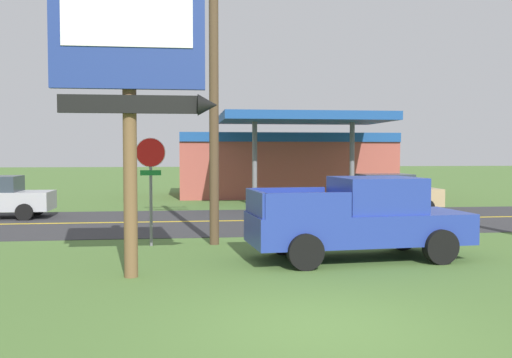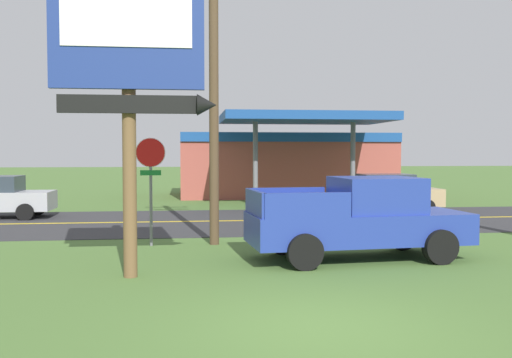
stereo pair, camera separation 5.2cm
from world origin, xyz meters
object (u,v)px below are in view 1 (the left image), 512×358
Objects in this scene: utility_pole at (214,68)px; pickup_blue_parked_on_lawn at (361,219)px; stop_sign at (151,172)px; gas_station at (284,162)px; motel_sign at (131,58)px; car_tan_far_lane at (387,193)px.

utility_pole is 5.78m from pickup_blue_parked_on_lawn.
pickup_blue_parked_on_lawn is (5.10, -2.53, -1.06)m from stop_sign.
utility_pole reaches higher than pickup_blue_parked_on_lawn.
stop_sign is at bearing -177.60° from utility_pole.
utility_pole is 1.70× the size of pickup_blue_parked_on_lawn.
motel_sign is at bearing -107.65° from gas_station.
pickup_blue_parked_on_lawn is at bearing -113.11° from car_tan_far_lane.
gas_station is (6.64, 17.21, -0.08)m from stop_sign.
car_tan_far_lane is at bearing 43.64° from utility_pole.
stop_sign is 0.25× the size of gas_station.
stop_sign is 18.45m from gas_station.
utility_pole is 18.07m from gas_station.
pickup_blue_parked_on_lawn is (-1.54, -19.75, -0.98)m from gas_station.
gas_station is 19.83m from pickup_blue_parked_on_lawn.
motel_sign is 2.21× the size of stop_sign.
motel_sign is 0.72× the size of utility_pole.
utility_pole reaches higher than stop_sign.
motel_sign reaches higher than pickup_blue_parked_on_lawn.
utility_pole reaches higher than car_tan_far_lane.
utility_pole is at bearing 65.88° from motel_sign.
car_tan_far_lane is (4.19, 9.81, -0.13)m from pickup_blue_parked_on_lawn.
utility_pole is 11.20m from car_tan_far_lane.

